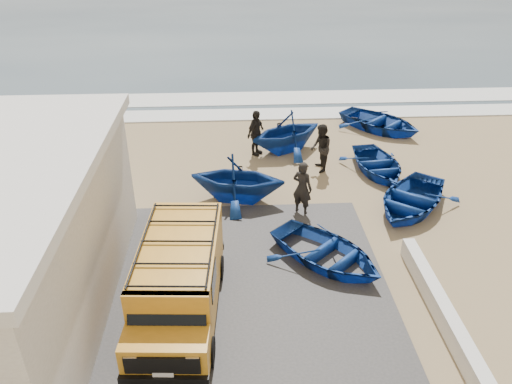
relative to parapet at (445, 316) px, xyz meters
name	(u,v)px	position (x,y,z in m)	size (l,w,h in m)	color
ground	(242,259)	(-5.00, 3.00, -0.28)	(160.00, 160.00, 0.00)	#9E845C
slab	(169,307)	(-7.00, 1.00, -0.25)	(12.00, 10.00, 0.05)	#3F3C3A
surf_line	(235,115)	(-5.00, 15.00, -0.25)	(180.00, 1.60, 0.06)	white
surf_wash	(235,99)	(-5.00, 17.50, -0.26)	(180.00, 2.20, 0.04)	white
parapet	(445,316)	(0.00, 0.00, 0.00)	(0.35, 6.00, 0.55)	silver
van	(179,278)	(-6.63, 0.83, 0.85)	(2.22, 4.98, 2.09)	orange
boat_near_left	(327,252)	(-2.52, 2.67, 0.10)	(2.61, 3.66, 0.76)	navy
boat_near_right	(411,199)	(0.93, 5.57, 0.13)	(2.77, 3.87, 0.80)	navy
boat_mid_left	(237,178)	(-5.06, 6.49, 0.61)	(2.89, 3.35, 1.77)	navy
boat_mid_right	(378,164)	(0.53, 8.38, 0.08)	(2.45, 3.43, 0.71)	navy
boat_far_left	(286,132)	(-2.88, 10.61, 0.62)	(2.93, 3.39, 1.79)	navy
boat_far_right	(380,122)	(1.79, 12.70, 0.14)	(2.86, 4.00, 0.83)	navy
fisherman_front	(302,188)	(-2.89, 5.51, 0.69)	(0.71, 0.46, 1.94)	black
fisherman_middle	(321,148)	(-1.73, 8.67, 0.69)	(0.94, 0.73, 1.94)	black
fisherman_back	(256,133)	(-4.20, 10.32, 0.70)	(1.15, 0.48, 1.95)	black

